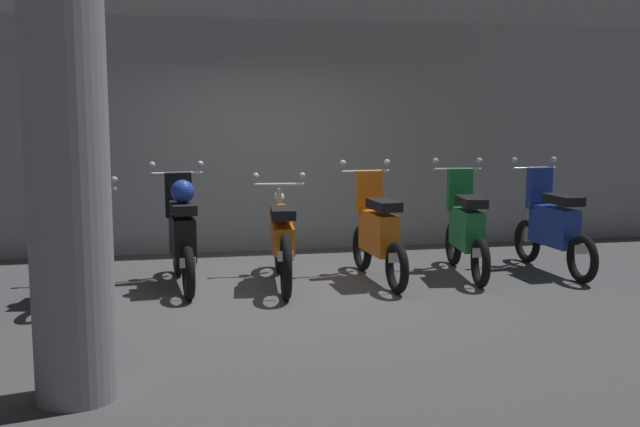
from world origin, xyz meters
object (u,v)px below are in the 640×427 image
object	(u,v)px
motorbike_slot_3	(282,238)
motorbike_slot_5	(466,228)
motorbike_slot_4	(377,233)
motorbike_slot_1	(77,243)
support_pillar	(68,168)
motorbike_slot_2	(182,233)
motorbike_slot_6	(552,226)

from	to	relation	value
motorbike_slot_3	motorbike_slot_5	size ratio (longest dim) A/B	1.16
motorbike_slot_5	motorbike_slot_4	bearing A→B (deg)	-175.30
motorbike_slot_1	motorbike_slot_3	size ratio (longest dim) A/B	0.99
motorbike_slot_1	motorbike_slot_5	world-z (taller)	motorbike_slot_5
motorbike_slot_5	motorbike_slot_1	bearing A→B (deg)	-177.92
motorbike_slot_1	support_pillar	world-z (taller)	support_pillar
motorbike_slot_2	support_pillar	distance (m)	3.27
motorbike_slot_2	motorbike_slot_5	xyz separation A→B (m)	(3.13, -0.05, -0.04)
motorbike_slot_3	motorbike_slot_5	world-z (taller)	motorbike_slot_5
motorbike_slot_1	motorbike_slot_5	bearing A→B (deg)	2.08
motorbike_slot_4	motorbike_slot_5	xyz separation A→B (m)	(1.05, 0.09, 0.00)
motorbike_slot_2	motorbike_slot_4	distance (m)	2.08
motorbike_slot_2	motorbike_slot_1	bearing A→B (deg)	-169.13
motorbike_slot_3	motorbike_slot_4	size ratio (longest dim) A/B	1.16
motorbike_slot_1	motorbike_slot_3	bearing A→B (deg)	3.04
motorbike_slot_1	motorbike_slot_6	distance (m)	5.19
motorbike_slot_1	motorbike_slot_4	world-z (taller)	motorbike_slot_4
motorbike_slot_2	motorbike_slot_4	size ratio (longest dim) A/B	1.00
motorbike_slot_2	support_pillar	bearing A→B (deg)	-103.47
motorbike_slot_3	motorbike_slot_2	bearing A→B (deg)	175.17
motorbike_slot_2	motorbike_slot_5	world-z (taller)	same
motorbike_slot_6	support_pillar	distance (m)	5.81
motorbike_slot_1	motorbike_slot_6	world-z (taller)	motorbike_slot_6
motorbike_slot_1	motorbike_slot_2	size ratio (longest dim) A/B	1.15
motorbike_slot_2	motorbike_slot_6	xyz separation A→B (m)	(4.16, -0.07, -0.04)
motorbike_slot_6	support_pillar	size ratio (longest dim) A/B	0.56
motorbike_slot_4	motorbike_slot_6	bearing A→B (deg)	1.63
motorbike_slot_4	motorbike_slot_5	world-z (taller)	same
motorbike_slot_6	support_pillar	world-z (taller)	support_pillar
support_pillar	motorbike_slot_3	bearing A→B (deg)	59.10
motorbike_slot_3	motorbike_slot_5	bearing A→B (deg)	1.12
motorbike_slot_1	motorbike_slot_3	distance (m)	2.08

